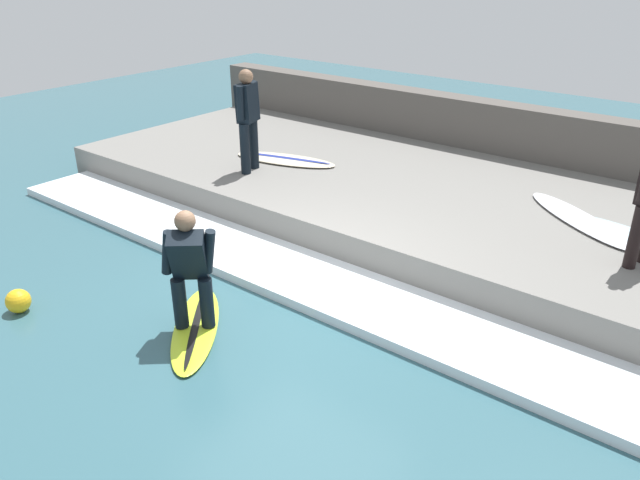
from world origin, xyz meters
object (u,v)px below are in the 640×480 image
at_px(surfboard_waiting_near, 635,238).
at_px(surfboard_waiting_far, 285,159).
at_px(surfboard_riding, 196,328).
at_px(surfer_waiting_far, 248,115).
at_px(marker_buoy, 18,301).
at_px(surfboard_spare, 579,219).
at_px(surfer_riding, 189,265).

height_order(surfboard_waiting_near, surfboard_waiting_far, surfboard_waiting_far).
bearing_deg(surfboard_riding, surfboard_waiting_near, -38.25).
relative_size(surfer_waiting_far, marker_buoy, 5.79).
distance_m(surfboard_riding, surfboard_waiting_near, 5.57).
distance_m(surfboard_spare, marker_buoy, 7.22).
relative_size(surfboard_riding, surfer_riding, 1.19).
distance_m(surfboard_riding, surfboard_waiting_far, 4.60).
bearing_deg(surfboard_waiting_far, surfer_waiting_far, 170.34).
distance_m(surfboard_waiting_far, surfboard_spare, 4.88).
relative_size(surfboard_riding, surfboard_waiting_near, 0.92).
distance_m(surfer_riding, surfboard_spare, 5.27).
relative_size(surfer_waiting_far, surfboard_spare, 0.85).
bearing_deg(surfboard_spare, surfboard_riding, 149.36).
bearing_deg(surfboard_waiting_near, surfboard_waiting_far, 93.50).
distance_m(surfboard_waiting_near, surfer_waiting_far, 5.90).
distance_m(surfer_waiting_far, marker_buoy, 4.51).
bearing_deg(marker_buoy, surfboard_riding, -62.07).
bearing_deg(surfboard_riding, marker_buoy, 117.93).
height_order(surfboard_riding, surfer_waiting_far, surfer_waiting_far).
bearing_deg(surfboard_waiting_far, surfboard_riding, -151.58).
xyz_separation_m(surfboard_waiting_far, marker_buoy, (-5.04, -0.25, -0.41)).
height_order(surfboard_waiting_far, surfboard_spare, surfboard_waiting_far).
distance_m(surfer_riding, surfboard_waiting_near, 5.56).
distance_m(surfboard_waiting_near, surfboard_waiting_far, 5.62).
xyz_separation_m(surfboard_waiting_near, marker_buoy, (-5.38, 5.36, -0.41)).
relative_size(surfer_waiting_far, surfboard_waiting_far, 0.85).
distance_m(surfboard_waiting_near, surfboard_spare, 0.77).
height_order(surfer_riding, marker_buoy, surfer_riding).
distance_m(surfer_riding, surfboard_waiting_far, 4.57).
bearing_deg(surfboard_riding, surfboard_waiting_far, 28.42).
xyz_separation_m(surfer_waiting_far, marker_buoy, (-4.30, -0.37, -1.31)).
relative_size(surfboard_waiting_far, surfboard_spare, 1.00).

